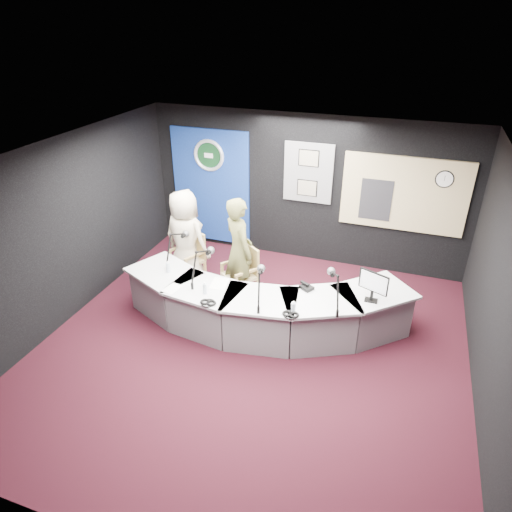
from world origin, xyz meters
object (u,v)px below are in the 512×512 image
(person_man, at_px, (186,239))
(person_woman, at_px, (239,251))
(broadcast_desk, at_px, (260,307))
(armchair_left, at_px, (187,259))
(armchair_right, at_px, (239,275))

(person_man, xyz_separation_m, person_woman, (1.06, -0.19, 0.04))
(broadcast_desk, relative_size, armchair_left, 4.69)
(armchair_right, distance_m, person_woman, 0.45)
(broadcast_desk, bearing_deg, armchair_right, 132.26)
(broadcast_desk, xyz_separation_m, armchair_left, (-1.64, 0.83, 0.10))
(broadcast_desk, height_order, armchair_left, armchair_left)
(armchair_left, relative_size, person_man, 0.55)
(armchair_right, relative_size, person_man, 0.54)
(armchair_left, bearing_deg, broadcast_desk, -0.74)
(broadcast_desk, bearing_deg, armchair_left, 153.21)
(person_woman, bearing_deg, armchair_left, 33.09)
(person_woman, bearing_deg, broadcast_desk, 175.71)
(broadcast_desk, bearing_deg, person_man, 153.21)
(armchair_left, xyz_separation_m, person_man, (0.00, 0.00, 0.40))
(broadcast_desk, relative_size, person_man, 2.57)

